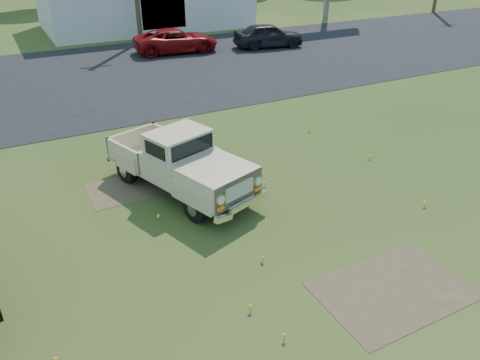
# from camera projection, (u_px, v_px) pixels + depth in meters

# --- Properties ---
(ground) EXTENTS (140.00, 140.00, 0.00)m
(ground) POSITION_uv_depth(u_px,v_px,m) (254.00, 233.00, 11.00)
(ground) COLOR #2B4215
(ground) RESTS_ON ground
(asphalt_lot) EXTENTS (90.00, 14.00, 0.02)m
(asphalt_lot) POSITION_uv_depth(u_px,v_px,m) (104.00, 77.00, 22.72)
(asphalt_lot) COLOR black
(asphalt_lot) RESTS_ON ground
(dirt_patch_a) EXTENTS (3.00, 2.00, 0.01)m
(dirt_patch_a) POSITION_uv_depth(u_px,v_px,m) (393.00, 290.00, 9.27)
(dirt_patch_a) COLOR brown
(dirt_patch_a) RESTS_ON ground
(dirt_patch_b) EXTENTS (2.20, 1.60, 0.01)m
(dirt_patch_b) POSITION_uv_depth(u_px,v_px,m) (129.00, 188.00, 12.92)
(dirt_patch_b) COLOR brown
(dirt_patch_b) RESTS_ON ground
(vintage_pickup_truck) EXTENTS (3.28, 5.12, 1.73)m
(vintage_pickup_truck) POSITION_uv_depth(u_px,v_px,m) (179.00, 162.00, 12.43)
(vintage_pickup_truck) COLOR #CBB788
(vintage_pickup_truck) RESTS_ON ground
(red_pickup) EXTENTS (4.99, 2.70, 1.33)m
(red_pickup) POSITION_uv_depth(u_px,v_px,m) (176.00, 41.00, 26.92)
(red_pickup) COLOR maroon
(red_pickup) RESTS_ON ground
(dark_sedan) EXTENTS (4.38, 2.40, 1.41)m
(dark_sedan) POSITION_uv_depth(u_px,v_px,m) (268.00, 36.00, 28.05)
(dark_sedan) COLOR black
(dark_sedan) RESTS_ON ground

